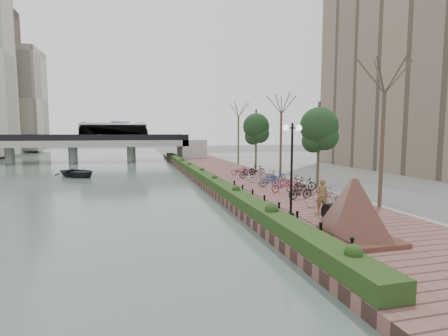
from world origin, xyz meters
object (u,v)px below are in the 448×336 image
object	(u,v)px
lamppost	(292,149)
boat	(78,172)
motorcycle	(333,211)
pedestrian	(322,196)
granite_monument	(353,209)

from	to	relation	value
lamppost	boat	distance (m)	27.18
boat	motorcycle	bearing A→B (deg)	-101.11
motorcycle	lamppost	bearing A→B (deg)	126.44
pedestrian	lamppost	bearing A→B (deg)	19.10
granite_monument	boat	bearing A→B (deg)	116.86
motorcycle	pedestrian	world-z (taller)	pedestrian
granite_monument	pedestrian	size ratio (longest dim) A/B	2.48
motorcycle	pedestrian	xyz separation A→B (m)	(0.56, 2.01, 0.33)
lamppost	pedestrian	world-z (taller)	lamppost
granite_monument	pedestrian	world-z (taller)	granite_monument
lamppost	granite_monument	bearing A→B (deg)	-82.89
lamppost	motorcycle	size ratio (longest dim) A/B	2.58
granite_monument	lamppost	bearing A→B (deg)	97.11
boat	pedestrian	bearing A→B (deg)	-98.03
pedestrian	motorcycle	bearing A→B (deg)	89.54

